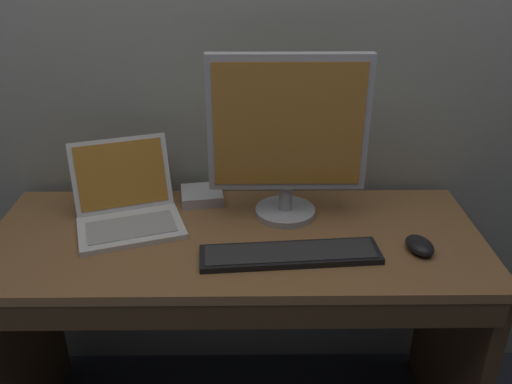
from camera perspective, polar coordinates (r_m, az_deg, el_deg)
desk at (r=1.69m, az=-2.13°, el=-11.68°), size 1.44×0.58×0.77m
laptop_white at (r=1.65m, az=-13.55°, el=-1.62°), size 0.37×0.36×0.23m
external_monitor at (r=1.55m, az=3.41°, el=6.15°), size 0.46×0.19×0.50m
wired_keyboard at (r=1.46m, az=3.65°, el=-6.64°), size 0.50×0.16×0.02m
computer_mouse at (r=1.55m, az=17.04°, el=-5.46°), size 0.09×0.11×0.04m
external_drive_box at (r=1.76m, az=-5.79°, el=-0.37°), size 0.15×0.15×0.03m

